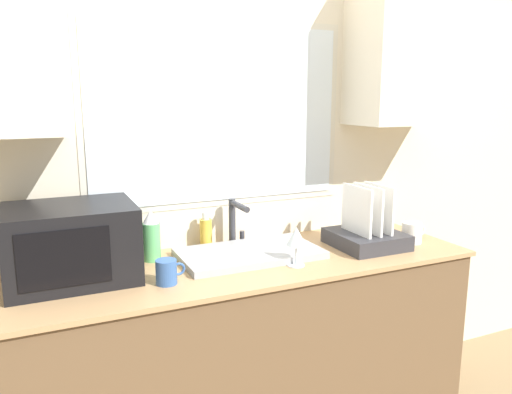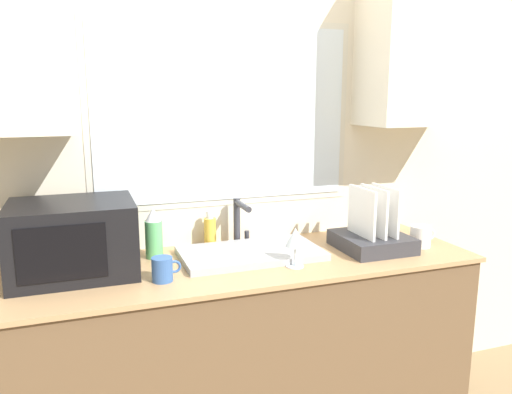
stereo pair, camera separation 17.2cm
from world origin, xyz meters
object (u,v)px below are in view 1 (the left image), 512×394
(faucet, at_px, (235,218))
(dish_rack, at_px, (366,233))
(mug_near_sink, at_px, (167,272))
(wine_glass, at_px, (296,237))
(microwave, at_px, (71,243))
(soap_bottle, at_px, (206,232))
(spray_bottle, at_px, (151,236))

(faucet, bearing_deg, dish_rack, -24.77)
(mug_near_sink, xyz_separation_m, wine_glass, (0.54, -0.02, 0.07))
(microwave, distance_m, mug_near_sink, 0.38)
(dish_rack, distance_m, wine_glass, 0.45)
(soap_bottle, relative_size, wine_glass, 1.02)
(microwave, height_order, dish_rack, same)
(spray_bottle, xyz_separation_m, soap_bottle, (0.27, 0.08, -0.03))
(soap_bottle, height_order, mug_near_sink, soap_bottle)
(soap_bottle, bearing_deg, spray_bottle, -163.67)
(faucet, height_order, spray_bottle, spray_bottle)
(microwave, bearing_deg, soap_bottle, 16.58)
(faucet, height_order, dish_rack, dish_rack)
(soap_bottle, bearing_deg, wine_glass, -56.57)
(soap_bottle, relative_size, mug_near_sink, 1.50)
(dish_rack, xyz_separation_m, soap_bottle, (-0.69, 0.29, 0.01))
(spray_bottle, distance_m, mug_near_sink, 0.30)
(faucet, height_order, mug_near_sink, faucet)
(dish_rack, bearing_deg, wine_glass, -166.52)
(dish_rack, height_order, spray_bottle, dish_rack)
(microwave, relative_size, wine_glass, 2.84)
(dish_rack, distance_m, soap_bottle, 0.75)
(faucet, relative_size, spray_bottle, 0.99)
(spray_bottle, distance_m, soap_bottle, 0.28)
(faucet, height_order, soap_bottle, faucet)
(dish_rack, xyz_separation_m, wine_glass, (-0.43, -0.10, 0.06))
(wine_glass, bearing_deg, soap_bottle, 123.43)
(microwave, relative_size, mug_near_sink, 4.17)
(soap_bottle, bearing_deg, microwave, -163.42)
(microwave, height_order, spray_bottle, microwave)
(faucet, xyz_separation_m, dish_rack, (0.56, -0.26, -0.07))
(soap_bottle, xyz_separation_m, mug_near_sink, (-0.28, -0.37, -0.03))
(spray_bottle, relative_size, wine_glass, 1.34)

